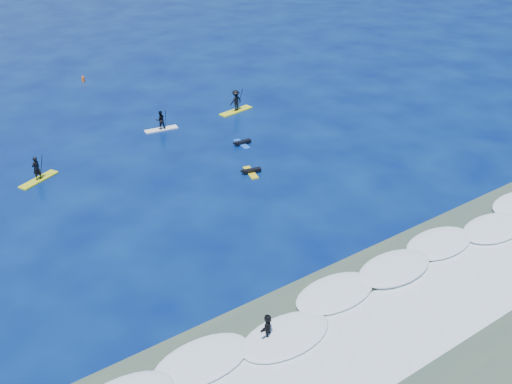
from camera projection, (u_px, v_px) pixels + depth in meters
ground at (273, 201)px, 37.89m from camera, size 160.00×160.00×0.00m
shallow_water at (441, 321)px, 27.90m from camera, size 90.00×13.00×0.01m
breaking_wave at (382, 279)px, 30.76m from camera, size 40.00×6.00×0.30m
whitewater at (425, 310)px, 28.62m from camera, size 34.00×5.00×0.02m
sup_paddler_left at (37, 172)px, 40.03m from camera, size 3.04×1.99×2.12m
sup_paddler_center at (161, 122)px, 47.69m from camera, size 2.86×1.12×1.95m
sup_paddler_right at (236, 102)px, 51.17m from camera, size 3.42×1.32×2.34m
prone_paddler_near at (251, 171)px, 41.22m from camera, size 1.54×2.01×0.41m
prone_paddler_far at (242, 143)px, 45.42m from camera, size 1.57×2.00×0.41m
wave_surfer at (267, 327)px, 26.45m from camera, size 1.78×1.49×1.33m
marker_buoy at (83, 79)px, 58.56m from camera, size 0.31×0.31×0.74m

